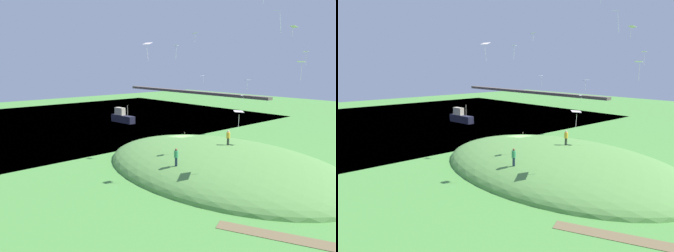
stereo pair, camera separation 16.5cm
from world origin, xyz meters
The scene contains 19 objects.
ground_plane centered at (0.00, 0.00, 0.00)m, with size 160.00×160.00×0.00m, color #4B8B3B.
lake_water centered at (-34.72, 0.00, -0.20)m, with size 57.50×80.00×0.40m, color #254F67.
grass_hill centered at (7.98, -1.61, 0.00)m, with size 31.10×21.03×5.20m, color #588E42.
bridge_deck_far centered at (-34.72, 35.83, 4.07)m, with size 51.75×1.80×0.70m, color #5E524C.
boat_on_lake centered at (-24.74, 6.90, 1.06)m, with size 6.17×1.88×3.70m.
person_near_shore centered at (8.39, -0.72, 3.65)m, with size 0.50×0.50×1.70m.
person_with_child centered at (8.59, -8.95, 2.97)m, with size 0.59×0.59×1.78m.
kite_0 centered at (-1.45, 3.74, 15.83)m, with size 1.21×1.18×1.25m.
kite_1 centered at (13.89, -6.39, 7.53)m, with size 1.41×1.41×1.52m.
kite_2 centered at (2.06, -3.07, 13.66)m, with size 0.74×0.64×1.62m.
kite_3 centered at (13.47, 5.00, 11.77)m, with size 0.92×0.77×2.17m.
kite_4 centered at (-1.16, 15.84, 9.09)m, with size 1.09×1.35×1.72m.
kite_5 centered at (-8.93, 13.47, 9.56)m, with size 0.93×1.04×1.90m.
kite_6 centered at (8.32, 12.44, 16.52)m, with size 1.17×0.99×1.46m.
kite_7 centered at (6.74, 19.39, 13.34)m, with size 0.89×0.75×2.17m.
kite_8 centered at (12.99, 0.61, 16.61)m, with size 0.73×0.77×2.17m.
kite_9 centered at (-3.04, 17.35, 6.31)m, with size 0.77×0.74×1.13m.
kite_11 centered at (0.15, -5.78, 13.93)m, with size 1.12×0.87×2.16m.
mooring_post centered at (-5.56, 5.93, 0.54)m, with size 0.14×0.14×1.08m, color brown.
Camera 1 is at (31.51, -30.19, 11.66)m, focal length 35.50 mm.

